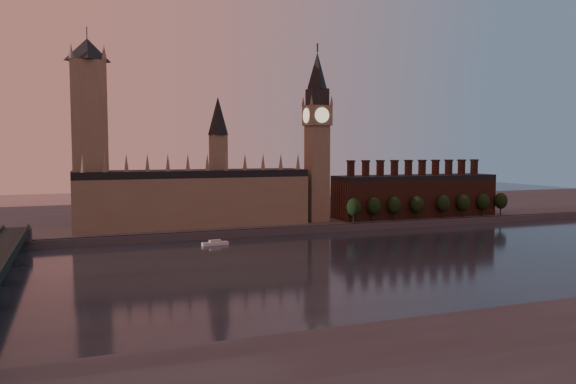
# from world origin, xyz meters

# --- Properties ---
(ground) EXTENTS (900.00, 900.00, 0.00)m
(ground) POSITION_xyz_m (0.00, 0.00, 0.00)
(ground) COLOR black
(ground) RESTS_ON ground
(north_bank) EXTENTS (900.00, 182.00, 4.00)m
(north_bank) POSITION_xyz_m (0.00, 178.04, 2.00)
(north_bank) COLOR #4A494E
(north_bank) RESTS_ON ground
(palace_of_westminster) EXTENTS (130.00, 30.30, 74.00)m
(palace_of_westminster) POSITION_xyz_m (-64.41, 114.91, 21.63)
(palace_of_westminster) COLOR #7F745A
(palace_of_westminster) RESTS_ON north_bank
(victoria_tower) EXTENTS (24.00, 24.00, 108.00)m
(victoria_tower) POSITION_xyz_m (-120.00, 115.00, 59.09)
(victoria_tower) COLOR #7F745A
(victoria_tower) RESTS_ON north_bank
(big_ben) EXTENTS (15.00, 15.00, 107.00)m
(big_ben) POSITION_xyz_m (10.00, 110.00, 56.83)
(big_ben) COLOR #7F745A
(big_ben) RESTS_ON north_bank
(chimney_block) EXTENTS (110.00, 25.00, 37.00)m
(chimney_block) POSITION_xyz_m (80.00, 110.00, 17.82)
(chimney_block) COLOR #4B281C
(chimney_block) RESTS_ON north_bank
(embankment_tree_0) EXTENTS (8.60, 8.60, 14.88)m
(embankment_tree_0) POSITION_xyz_m (26.92, 93.98, 13.47)
(embankment_tree_0) COLOR black
(embankment_tree_0) RESTS_ON north_bank
(embankment_tree_1) EXTENTS (8.60, 8.60, 14.88)m
(embankment_tree_1) POSITION_xyz_m (41.20, 95.03, 13.47)
(embankment_tree_1) COLOR black
(embankment_tree_1) RESTS_ON north_bank
(embankment_tree_2) EXTENTS (8.60, 8.60, 14.88)m
(embankment_tree_2) POSITION_xyz_m (55.40, 95.06, 13.47)
(embankment_tree_2) COLOR black
(embankment_tree_2) RESTS_ON north_bank
(embankment_tree_3) EXTENTS (8.60, 8.60, 14.88)m
(embankment_tree_3) POSITION_xyz_m (71.22, 94.20, 13.47)
(embankment_tree_3) COLOR black
(embankment_tree_3) RESTS_ON north_bank
(embankment_tree_4) EXTENTS (8.60, 8.60, 14.88)m
(embankment_tree_4) POSITION_xyz_m (91.10, 94.70, 13.47)
(embankment_tree_4) COLOR black
(embankment_tree_4) RESTS_ON north_bank
(embankment_tree_5) EXTENTS (8.60, 8.60, 14.88)m
(embankment_tree_5) POSITION_xyz_m (106.36, 94.34, 13.47)
(embankment_tree_5) COLOR black
(embankment_tree_5) RESTS_ON north_bank
(embankment_tree_6) EXTENTS (8.60, 8.60, 14.88)m
(embankment_tree_6) POSITION_xyz_m (122.92, 95.41, 13.47)
(embankment_tree_6) COLOR black
(embankment_tree_6) RESTS_ON north_bank
(embankment_tree_7) EXTENTS (8.60, 8.60, 14.88)m
(embankment_tree_7) POSITION_xyz_m (137.42, 95.22, 13.47)
(embankment_tree_7) COLOR black
(embankment_tree_7) RESTS_ON north_bank
(river_boat) EXTENTS (13.47, 4.81, 2.64)m
(river_boat) POSITION_xyz_m (-63.09, 69.75, 1.01)
(river_boat) COLOR silver
(river_boat) RESTS_ON ground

